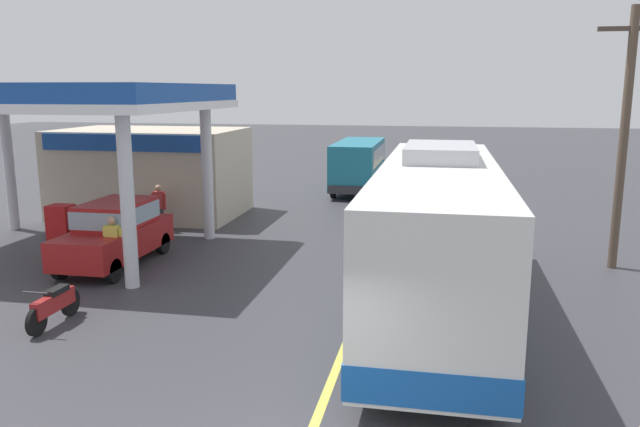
{
  "coord_description": "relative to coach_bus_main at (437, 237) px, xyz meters",
  "views": [
    {
      "loc": [
        1.73,
        -6.47,
        4.95
      ],
      "look_at": [
        -1.5,
        10.0,
        1.6
      ],
      "focal_mm": 35.1,
      "sensor_mm": 36.0,
      "label": 1
    }
  ],
  "objects": [
    {
      "name": "ground",
      "position": [
        -1.69,
        12.7,
        -1.72
      ],
      "size": [
        120.0,
        120.0,
        0.0
      ],
      "primitive_type": "plane",
      "color": "#38383D"
    },
    {
      "name": "lane_divider_stripe",
      "position": [
        -1.69,
        7.7,
        -1.72
      ],
      "size": [
        0.16,
        50.0,
        0.01
      ],
      "primitive_type": "cube",
      "color": "#D8CC4C",
      "rests_on": "ground"
    },
    {
      "name": "coach_bus_main",
      "position": [
        0.0,
        0.0,
        0.0
      ],
      "size": [
        2.6,
        11.04,
        3.69
      ],
      "color": "white",
      "rests_on": "ground"
    },
    {
      "name": "gas_station_roadside",
      "position": [
        -11.28,
        7.16,
        0.91
      ],
      "size": [
        9.1,
        11.95,
        5.1
      ],
      "color": "#194799",
      "rests_on": "ground"
    },
    {
      "name": "car_at_pump",
      "position": [
        -9.01,
        2.1,
        -0.71
      ],
      "size": [
        1.7,
        4.2,
        1.82
      ],
      "color": "maroon",
      "rests_on": "ground"
    },
    {
      "name": "minibus_opposing_lane",
      "position": [
        -3.98,
        16.44,
        -0.25
      ],
      "size": [
        2.04,
        6.13,
        2.44
      ],
      "color": "teal",
      "rests_on": "ground"
    },
    {
      "name": "motorcycle_parked_forecourt",
      "position": [
        -7.95,
        -2.46,
        -1.28
      ],
      "size": [
        0.55,
        1.8,
        0.92
      ],
      "color": "black",
      "rests_on": "ground"
    },
    {
      "name": "pedestrian_near_pump",
      "position": [
        -8.45,
        0.97,
        -0.79
      ],
      "size": [
        0.55,
        0.22,
        1.66
      ],
      "color": "#33333F",
      "rests_on": "ground"
    },
    {
      "name": "pedestrian_by_shop",
      "position": [
        -9.7,
        6.36,
        -0.79
      ],
      "size": [
        0.55,
        0.22,
        1.66
      ],
      "color": "#33333F",
      "rests_on": "ground"
    },
    {
      "name": "utility_pole_roadside",
      "position": [
        4.86,
        4.51,
        2.01
      ],
      "size": [
        1.8,
        0.24,
        7.11
      ],
      "color": "brown",
      "rests_on": "ground"
    }
  ]
}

